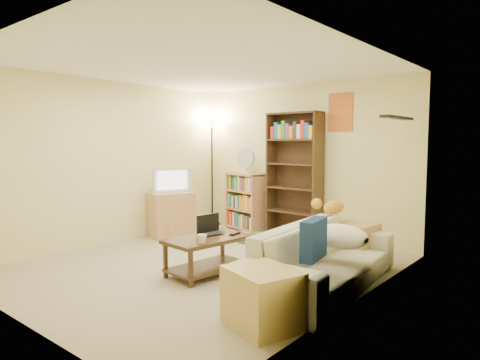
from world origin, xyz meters
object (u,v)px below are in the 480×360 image
at_px(tv_stand, 171,214).
at_px(short_bookshelf, 245,202).
at_px(floor_lamp, 212,142).
at_px(coffee_table, 208,250).
at_px(desk_fan, 246,160).
at_px(television, 170,181).
at_px(laptop, 216,235).
at_px(tall_bookshelf, 294,172).
at_px(mug, 202,239).
at_px(side_table, 355,244).
at_px(sofa, 324,257).
at_px(tabby_cat, 331,206).
at_px(end_cabinet, 263,298).

xyz_separation_m(tv_stand, short_bookshelf, (0.66, 1.16, 0.14)).
bearing_deg(short_bookshelf, tv_stand, -106.26).
relative_size(tv_stand, floor_lamp, 0.37).
xyz_separation_m(coffee_table, desk_fan, (-1.22, 2.23, 0.96)).
bearing_deg(coffee_table, desk_fan, 124.80).
distance_m(coffee_table, television, 2.32).
xyz_separation_m(coffee_table, laptop, (0.01, 0.12, 0.17)).
distance_m(laptop, tall_bookshelf, 2.26).
bearing_deg(floor_lamp, tall_bookshelf, 0.00).
bearing_deg(short_bookshelf, mug, -47.04).
distance_m(desk_fan, side_table, 2.71).
relative_size(laptop, desk_fan, 0.76).
bearing_deg(tv_stand, mug, -14.91).
bearing_deg(tv_stand, sofa, 7.06).
xyz_separation_m(mug, television, (-2.10, 1.38, 0.43)).
relative_size(laptop, tv_stand, 0.48).
bearing_deg(tabby_cat, sofa, -66.54).
distance_m(desk_fan, floor_lamp, 0.92).
bearing_deg(television, coffee_table, -101.58).
bearing_deg(sofa, laptop, 100.89).
distance_m(short_bookshelf, floor_lamp, 1.33).
distance_m(short_bookshelf, end_cabinet, 4.03).
bearing_deg(floor_lamp, desk_fan, -3.12).
height_order(sofa, side_table, sofa).
xyz_separation_m(sofa, tabby_cat, (-0.36, 0.84, 0.42)).
bearing_deg(short_bookshelf, tall_bookshelf, 13.32).
height_order(coffee_table, end_cabinet, end_cabinet).
height_order(tabby_cat, television, television).
bearing_deg(side_table, television, -173.84).
bearing_deg(laptop, short_bookshelf, 38.32).
height_order(short_bookshelf, floor_lamp, floor_lamp).
distance_m(mug, floor_lamp, 3.56).
relative_size(sofa, side_table, 4.26).
xyz_separation_m(tabby_cat, short_bookshelf, (-2.18, 0.96, -0.24)).
bearing_deg(tabby_cat, television, -175.97).
bearing_deg(mug, sofa, 33.96).
relative_size(laptop, tall_bookshelf, 0.17).
distance_m(mug, television, 2.55).
xyz_separation_m(tv_stand, floor_lamp, (-0.15, 1.16, 1.21)).
relative_size(tabby_cat, mug, 3.68).
bearing_deg(desk_fan, mug, -60.88).
bearing_deg(floor_lamp, mug, -48.45).
height_order(television, tall_bookshelf, tall_bookshelf).
relative_size(coffee_table, side_table, 1.94).
relative_size(tall_bookshelf, end_cabinet, 3.41).
bearing_deg(laptop, tall_bookshelf, 14.77).
relative_size(tabby_cat, tall_bookshelf, 0.25).
height_order(sofa, tv_stand, tv_stand).
distance_m(sofa, coffee_table, 1.35).
distance_m(television, tall_bookshelf, 2.04).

